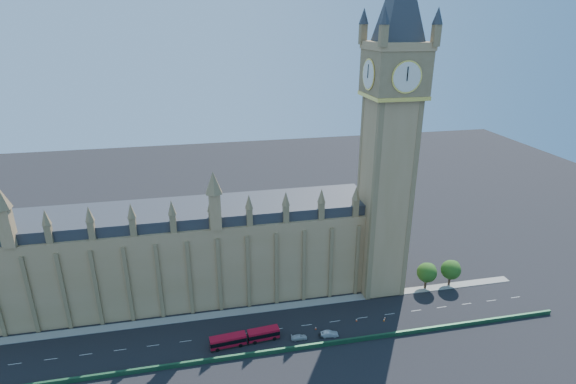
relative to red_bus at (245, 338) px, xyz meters
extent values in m
plane|color=black|center=(5.06, 3.73, -1.59)|extent=(400.00, 400.00, 0.00)
cube|color=#A3804F|center=(-19.94, 25.73, 10.91)|extent=(120.00, 20.00, 25.00)
cube|color=#2D3035|center=(-19.94, 25.73, 24.91)|extent=(120.00, 18.00, 3.00)
cube|color=#A3804F|center=(43.06, 17.73, 27.41)|extent=(12.00, 12.00, 58.00)
cube|color=olive|center=(43.06, 17.73, 62.41)|extent=(14.00, 14.00, 12.00)
cylinder|color=silver|center=(43.06, 10.58, 62.41)|extent=(7.20, 0.30, 7.20)
cube|color=#A3804F|center=(43.06, 17.73, 69.41)|extent=(14.50, 14.50, 2.00)
cube|color=#1E4C2D|center=(5.06, -5.27, -0.99)|extent=(160.00, 0.60, 1.20)
cube|color=gray|center=(5.06, 13.23, -1.51)|extent=(160.00, 3.00, 0.16)
cylinder|color=#382619|center=(57.06, 13.73, 0.41)|extent=(0.70, 0.70, 4.00)
sphere|color=#214913|center=(57.06, 13.73, 3.91)|extent=(6.00, 6.00, 6.00)
sphere|color=#214913|center=(57.86, 14.03, 4.51)|extent=(4.38, 4.38, 4.38)
cylinder|color=#382619|center=(65.06, 13.73, 0.41)|extent=(0.70, 0.70, 4.00)
sphere|color=#214913|center=(65.06, 13.73, 3.91)|extent=(6.00, 6.00, 6.00)
sphere|color=#214913|center=(65.86, 14.03, 4.51)|extent=(4.38, 4.38, 4.38)
cube|color=#AC0B21|center=(-4.30, -0.38, -0.08)|extent=(9.24, 3.31, 3.02)
cube|color=#AC0B21|center=(4.82, 0.43, -0.08)|extent=(8.24, 3.22, 3.02)
cube|color=black|center=(-4.30, -0.38, 0.28)|extent=(9.30, 3.36, 1.15)
cube|color=black|center=(4.82, 0.43, 0.28)|extent=(8.30, 3.27, 1.15)
cylinder|color=black|center=(0.01, 0.00, -0.23)|extent=(1.02, 2.48, 2.41)
cylinder|color=black|center=(-7.07, -1.89, -1.09)|extent=(1.03, 0.39, 1.01)
cylinder|color=black|center=(-7.29, 0.61, -1.09)|extent=(1.03, 0.39, 1.01)
cylinder|color=black|center=(-1.30, -1.38, -1.09)|extent=(1.03, 0.39, 1.01)
cylinder|color=black|center=(-1.52, 1.13, -1.09)|extent=(1.03, 0.39, 1.01)
cylinder|color=black|center=(2.37, -1.05, -1.09)|extent=(1.03, 0.39, 1.01)
cylinder|color=black|center=(2.15, 1.45, -1.09)|extent=(1.03, 0.39, 1.01)
cylinder|color=black|center=(7.50, -0.59, -1.09)|extent=(1.03, 0.39, 1.01)
cylinder|color=black|center=(7.28, 1.91, -1.09)|extent=(1.03, 0.39, 1.01)
imported|color=#3B3F43|center=(20.96, -1.69, -0.94)|extent=(3.86, 1.69, 1.29)
imported|color=#B4B8BD|center=(21.82, -1.93, -0.85)|extent=(4.67, 2.14, 1.48)
imported|color=silver|center=(13.84, -1.40, -0.99)|extent=(4.19, 1.81, 1.20)
cube|color=black|center=(19.06, 1.52, -1.57)|extent=(0.51, 0.51, 0.04)
cone|color=#FF430D|center=(19.06, 1.52, -1.23)|extent=(0.56, 0.56, 0.71)
cylinder|color=white|center=(19.06, 1.52, -1.13)|extent=(0.35, 0.35, 0.12)
cube|color=black|center=(38.30, 1.15, -1.57)|extent=(0.55, 0.55, 0.04)
cone|color=#F35F0C|center=(38.30, 1.15, -1.22)|extent=(0.60, 0.60, 0.74)
cylinder|color=white|center=(38.30, 1.15, -1.12)|extent=(0.36, 0.36, 0.13)
cube|color=black|center=(38.87, 1.91, -1.57)|extent=(0.41, 0.41, 0.04)
cone|color=#FB430D|center=(38.87, 1.91, -1.26)|extent=(0.45, 0.45, 0.65)
cylinder|color=white|center=(38.87, 1.91, -1.17)|extent=(0.32, 0.32, 0.11)
cube|color=black|center=(30.90, 2.63, -1.57)|extent=(0.52, 0.52, 0.04)
cone|color=#FB4A0D|center=(30.90, 2.63, -1.22)|extent=(0.58, 0.58, 0.74)
cylinder|color=white|center=(30.90, 2.63, -1.12)|extent=(0.36, 0.36, 0.13)
camera|label=1|loc=(-8.21, -93.37, 75.37)|focal=28.00mm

